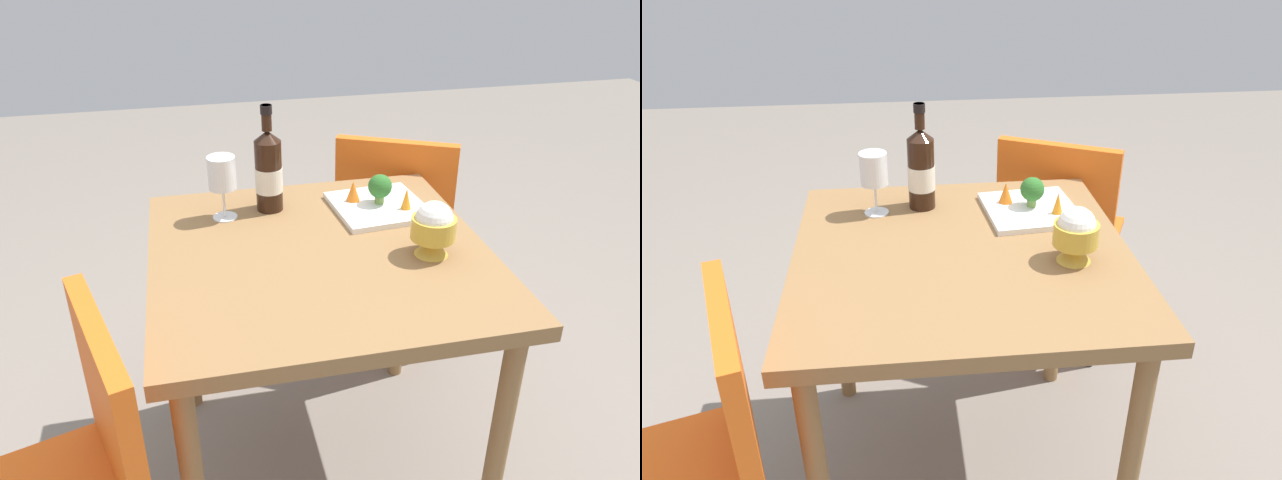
% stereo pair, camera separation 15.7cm
% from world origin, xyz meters
% --- Properties ---
extents(ground_plane, '(8.00, 8.00, 0.00)m').
position_xyz_m(ground_plane, '(0.00, 0.00, 0.00)').
color(ground_plane, gray).
extents(dining_table, '(0.85, 0.85, 0.76)m').
position_xyz_m(dining_table, '(0.00, 0.00, 0.66)').
color(dining_table, olive).
rests_on(dining_table, ground_plane).
extents(chair_near_window, '(0.54, 0.54, 0.85)m').
position_xyz_m(chair_near_window, '(0.40, 0.55, 0.53)').
color(chair_near_window, orange).
rests_on(chair_near_window, ground_plane).
extents(chair_by_wall, '(0.50, 0.50, 0.85)m').
position_xyz_m(chair_by_wall, '(-0.57, -0.37, 0.53)').
color(chair_by_wall, orange).
rests_on(chair_by_wall, ground_plane).
extents(wine_bottle, '(0.08, 0.08, 0.30)m').
position_xyz_m(wine_bottle, '(-0.09, 0.27, 0.87)').
color(wine_bottle, black).
rests_on(wine_bottle, dining_table).
extents(wine_glass, '(0.08, 0.08, 0.18)m').
position_xyz_m(wine_glass, '(-0.22, 0.24, 0.88)').
color(wine_glass, white).
rests_on(wine_glass, dining_table).
extents(rice_bowl, '(0.11, 0.11, 0.14)m').
position_xyz_m(rice_bowl, '(0.27, -0.08, 0.83)').
color(rice_bowl, gold).
rests_on(rice_bowl, dining_table).
extents(serving_plate, '(0.27, 0.27, 0.02)m').
position_xyz_m(serving_plate, '(0.22, 0.20, 0.76)').
color(serving_plate, white).
rests_on(serving_plate, dining_table).
extents(broccoli_floret, '(0.07, 0.07, 0.09)m').
position_xyz_m(broccoli_floret, '(0.22, 0.21, 0.82)').
color(broccoli_floret, '#729E4C').
rests_on(broccoli_floret, serving_plate).
extents(carrot_garnish_left, '(0.04, 0.04, 0.06)m').
position_xyz_m(carrot_garnish_left, '(0.15, 0.24, 0.80)').
color(carrot_garnish_left, orange).
rests_on(carrot_garnish_left, serving_plate).
extents(carrot_garnish_right, '(0.03, 0.03, 0.06)m').
position_xyz_m(carrot_garnish_right, '(0.28, 0.15, 0.80)').
color(carrot_garnish_right, orange).
rests_on(carrot_garnish_right, serving_plate).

